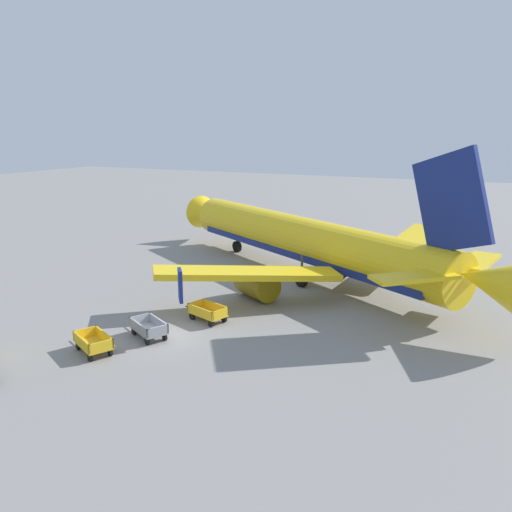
% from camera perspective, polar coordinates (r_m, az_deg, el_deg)
% --- Properties ---
extents(ground_plane, '(220.00, 220.00, 0.00)m').
position_cam_1_polar(ground_plane, '(31.51, -10.07, -8.95)').
color(ground_plane, gray).
extents(airplane, '(34.34, 28.56, 11.34)m').
position_cam_1_polar(airplane, '(42.42, 6.23, 1.50)').
color(airplane, yellow).
rests_on(airplane, ground).
extents(baggage_cart_nearest, '(3.51, 2.37, 1.07)m').
position_cam_1_polar(baggage_cart_nearest, '(30.21, -17.79, -9.22)').
color(baggage_cart_nearest, gold).
rests_on(baggage_cart_nearest, ground).
extents(baggage_cart_second_in_row, '(3.49, 2.40, 1.07)m').
position_cam_1_polar(baggage_cart_second_in_row, '(31.45, -11.95, -7.90)').
color(baggage_cart_second_in_row, gray).
rests_on(baggage_cart_second_in_row, ground).
extents(baggage_cart_third_in_row, '(3.60, 2.11, 1.07)m').
position_cam_1_polar(baggage_cart_third_in_row, '(33.49, -5.44, -6.27)').
color(baggage_cart_third_in_row, gold).
rests_on(baggage_cart_third_in_row, ground).
extents(traffic_cone_near_plane, '(0.52, 0.52, 0.68)m').
position_cam_1_polar(traffic_cone_near_plane, '(37.44, 1.19, -4.42)').
color(traffic_cone_near_plane, orange).
rests_on(traffic_cone_near_plane, ground).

